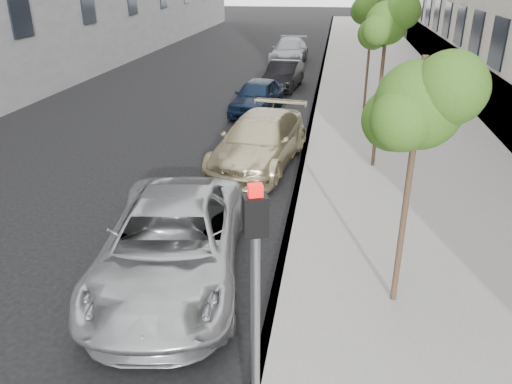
% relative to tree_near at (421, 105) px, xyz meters
% --- Properties ---
extents(ground, '(160.00, 160.00, 0.00)m').
position_rel_tree_near_xyz_m(ground, '(-3.23, -1.50, -3.52)').
color(ground, black).
rests_on(ground, ground).
extents(sidewalk, '(6.40, 72.00, 0.14)m').
position_rel_tree_near_xyz_m(sidewalk, '(1.07, 22.50, -3.45)').
color(sidewalk, gray).
rests_on(sidewalk, ground).
extents(curb, '(0.15, 72.00, 0.14)m').
position_rel_tree_near_xyz_m(curb, '(-2.05, 22.50, -3.45)').
color(curb, '#9E9B93').
rests_on(curb, ground).
extents(tree_near, '(1.66, 1.46, 4.20)m').
position_rel_tree_near_xyz_m(tree_near, '(0.00, 0.00, 0.00)').
color(tree_near, '#38281C').
rests_on(tree_near, sidewalk).
extents(tree_mid, '(1.51, 1.31, 4.66)m').
position_rel_tree_near_xyz_m(tree_mid, '(-0.00, 6.50, 0.53)').
color(tree_mid, '#38281C').
rests_on(tree_mid, sidewalk).
extents(tree_far, '(1.71, 1.51, 4.90)m').
position_rel_tree_near_xyz_m(tree_far, '(0.00, 13.00, 0.67)').
color(tree_far, '#38281C').
rests_on(tree_far, sidewalk).
extents(signal_pole, '(0.29, 0.25, 3.29)m').
position_rel_tree_near_xyz_m(signal_pole, '(-1.93, -3.07, -1.33)').
color(signal_pole, '#939699').
rests_on(signal_pole, sidewalk).
extents(minivan, '(3.23, 5.65, 1.48)m').
position_rel_tree_near_xyz_m(minivan, '(-4.00, 0.22, -2.78)').
color(minivan, '#A3A5A8').
rests_on(minivan, ground).
extents(suv, '(2.75, 5.26, 1.46)m').
position_rel_tree_near_xyz_m(suv, '(-3.33, 6.46, -2.79)').
color(suv, tan).
rests_on(suv, ground).
extents(sedan_blue, '(2.02, 4.06, 1.33)m').
position_rel_tree_near_xyz_m(sedan_blue, '(-4.32, 12.35, -2.85)').
color(sedan_blue, black).
rests_on(sedan_blue, ground).
extents(sedan_black, '(1.78, 4.09, 1.31)m').
position_rel_tree_near_xyz_m(sedan_black, '(-3.75, 16.88, -2.86)').
color(sedan_black, black).
rests_on(sedan_black, ground).
extents(sedan_rear, '(2.17, 5.08, 1.46)m').
position_rel_tree_near_xyz_m(sedan_rear, '(-4.20, 24.44, -2.79)').
color(sedan_rear, gray).
rests_on(sedan_rear, ground).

